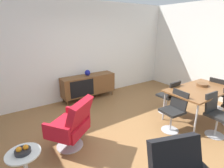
# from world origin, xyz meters

# --- Properties ---
(ground_plane) EXTENTS (8.32, 8.32, 0.00)m
(ground_plane) POSITION_xyz_m (0.00, 0.00, 0.00)
(ground_plane) COLOR olive
(wall_back) EXTENTS (6.80, 0.12, 2.80)m
(wall_back) POSITION_xyz_m (0.00, 2.60, 1.40)
(wall_back) COLOR white
(wall_back) RESTS_ON ground_plane
(sideboard) EXTENTS (1.60, 0.45, 0.72)m
(sideboard) POSITION_xyz_m (0.08, 2.30, 0.44)
(sideboard) COLOR brown
(sideboard) RESTS_ON ground_plane
(vase_cobalt) EXTENTS (0.16, 0.16, 0.17)m
(vase_cobalt) POSITION_xyz_m (0.07, 2.30, 0.80)
(vase_cobalt) COLOR navy
(vase_cobalt) RESTS_ON sideboard
(dining_table) EXTENTS (1.60, 0.90, 0.74)m
(dining_table) POSITION_xyz_m (1.65, -0.23, 0.70)
(dining_table) COLOR brown
(dining_table) RESTS_ON ground_plane
(wooden_bowl_on_table) EXTENTS (0.26, 0.26, 0.06)m
(wooden_bowl_on_table) POSITION_xyz_m (1.88, -0.14, 0.77)
(wooden_bowl_on_table) COLOR brown
(wooden_bowl_on_table) RESTS_ON dining_table
(dining_chair_back_left) EXTENTS (0.41, 0.44, 0.86)m
(dining_chair_back_left) POSITION_xyz_m (1.30, 0.33, 0.47)
(dining_chair_back_left) COLOR black
(dining_chair_back_left) RESTS_ON ground_plane
(dining_chair_far_end) EXTENTS (0.43, 0.40, 0.86)m
(dining_chair_far_end) POSITION_xyz_m (2.54, -0.23, 0.47)
(dining_chair_far_end) COLOR black
(dining_chair_far_end) RESTS_ON ground_plane
(dining_chair_front_left) EXTENTS (0.42, 0.44, 0.86)m
(dining_chair_front_left) POSITION_xyz_m (1.30, -0.78, 0.47)
(dining_chair_front_left) COLOR black
(dining_chair_front_left) RESTS_ON ground_plane
(dining_chair_near_window) EXTENTS (0.45, 0.43, 0.86)m
(dining_chair_near_window) POSITION_xyz_m (0.76, -0.23, 0.47)
(dining_chair_near_window) COLOR black
(dining_chair_near_window) RESTS_ON ground_plane
(lounge_chair_red) EXTENTS (0.90, 0.89, 0.95)m
(lounge_chair_red) POSITION_xyz_m (-1.20, 0.42, 0.47)
(lounge_chair_red) COLOR red
(lounge_chair_red) RESTS_ON ground_plane
(side_table_round) EXTENTS (0.44, 0.44, 0.52)m
(side_table_round) POSITION_xyz_m (-2.02, 0.02, 0.32)
(side_table_round) COLOR white
(side_table_round) RESTS_ON ground_plane
(fruit_bowl) EXTENTS (0.20, 0.20, 0.11)m
(fruit_bowl) POSITION_xyz_m (-2.02, 0.02, 0.56)
(fruit_bowl) COLOR #262628
(fruit_bowl) RESTS_ON side_table_round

